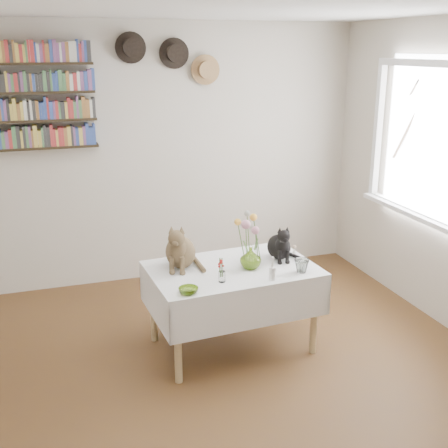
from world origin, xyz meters
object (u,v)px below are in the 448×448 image
object	(u,v)px
tabby_cat	(180,244)
dining_table	(232,288)
bookshelf_unit	(36,97)
black_cat	(279,241)
flower_vase	(251,258)

from	to	relation	value
tabby_cat	dining_table	bearing A→B (deg)	3.58
bookshelf_unit	black_cat	bearing A→B (deg)	-40.48
dining_table	flower_vase	distance (m)	0.28
black_cat	flower_vase	xyz separation A→B (m)	(-0.29, -0.13, -0.06)
bookshelf_unit	tabby_cat	bearing A→B (deg)	-56.34
black_cat	dining_table	bearing A→B (deg)	-164.11
flower_vase	bookshelf_unit	world-z (taller)	bookshelf_unit
tabby_cat	bookshelf_unit	world-z (taller)	bookshelf_unit
dining_table	flower_vase	size ratio (longest dim) A/B	7.81
bookshelf_unit	flower_vase	bearing A→B (deg)	-48.26
dining_table	black_cat	size ratio (longest dim) A/B	4.41
dining_table	tabby_cat	size ratio (longest dim) A/B	3.53
black_cat	bookshelf_unit	xyz separation A→B (m)	(-1.69, 1.45, 1.03)
dining_table	tabby_cat	distance (m)	0.52
tabby_cat	black_cat	bearing A→B (deg)	19.92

